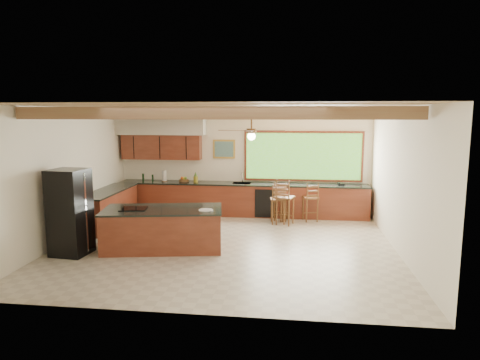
# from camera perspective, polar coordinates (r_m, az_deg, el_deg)

# --- Properties ---
(ground) EXTENTS (7.20, 7.20, 0.00)m
(ground) POSITION_cam_1_polar(r_m,az_deg,el_deg) (9.44, -1.87, -8.75)
(ground) COLOR beige
(ground) RESTS_ON ground
(room_shell) EXTENTS (7.27, 6.54, 3.02)m
(room_shell) POSITION_cam_1_polar(r_m,az_deg,el_deg) (9.69, -2.33, 5.05)
(room_shell) COLOR white
(room_shell) RESTS_ON ground
(counter_run) EXTENTS (7.12, 3.10, 1.23)m
(counter_run) POSITION_cam_1_polar(r_m,az_deg,el_deg) (11.87, -3.92, -2.81)
(counter_run) COLOR brown
(counter_run) RESTS_ON ground
(island) EXTENTS (2.65, 1.57, 0.89)m
(island) POSITION_cam_1_polar(r_m,az_deg,el_deg) (9.29, -10.21, -6.38)
(island) COLOR brown
(island) RESTS_ON ground
(refrigerator) EXTENTS (0.75, 0.73, 1.75)m
(refrigerator) POSITION_cam_1_polar(r_m,az_deg,el_deg) (9.33, -21.72, -4.01)
(refrigerator) COLOR black
(refrigerator) RESTS_ON ground
(bar_stool_a) EXTENTS (0.43, 0.43, 1.07)m
(bar_stool_a) POSITION_cam_1_polar(r_m,az_deg,el_deg) (11.14, 5.07, -2.68)
(bar_stool_a) COLOR brown
(bar_stool_a) RESTS_ON ground
(bar_stool_b) EXTENTS (0.54, 0.54, 1.19)m
(bar_stool_b) POSITION_cam_1_polar(r_m,az_deg,el_deg) (11.04, 6.03, -2.45)
(bar_stool_b) COLOR brown
(bar_stool_b) RESTS_ON ground
(bar_stool_c) EXTENTS (0.45, 0.45, 1.06)m
(bar_stool_c) POSITION_cam_1_polar(r_m,az_deg,el_deg) (11.50, 5.56, -2.38)
(bar_stool_c) COLOR brown
(bar_stool_c) RESTS_ON ground
(bar_stool_d) EXTENTS (0.47, 0.47, 1.06)m
(bar_stool_d) POSITION_cam_1_polar(r_m,az_deg,el_deg) (11.51, 9.39, -2.43)
(bar_stool_d) COLOR brown
(bar_stool_d) RESTS_ON ground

